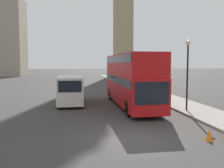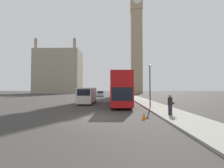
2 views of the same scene
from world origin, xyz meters
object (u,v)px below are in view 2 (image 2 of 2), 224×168
object	(u,v)px
clock_tower	(136,31)
white_van	(87,95)
pedestrian	(170,105)
parked_sedan	(101,94)
red_double_decker_bus	(120,88)
street_lamp	(150,78)

from	to	relation	value
clock_tower	white_van	world-z (taller)	clock_tower
pedestrian	parked_sedan	size ratio (longest dim) A/B	0.35
pedestrian	clock_tower	bearing A→B (deg)	84.12
red_double_decker_bus	parked_sedan	world-z (taller)	red_double_decker_bus
white_van	clock_tower	bearing A→B (deg)	73.82
clock_tower	red_double_decker_bus	world-z (taller)	clock_tower
clock_tower	pedestrian	world-z (taller)	clock_tower
street_lamp	parked_sedan	distance (m)	26.70
street_lamp	parked_sedan	size ratio (longest dim) A/B	1.06
red_double_decker_bus	white_van	distance (m)	5.36
white_van	red_double_decker_bus	bearing A→B (deg)	-19.59
clock_tower	street_lamp	xyz separation A→B (m)	(-6.81, -57.28, -28.15)
clock_tower	parked_sedan	xyz separation A→B (m)	(-15.08, -32.05, -30.94)
clock_tower	pedestrian	size ratio (longest dim) A/B	37.16
pedestrian	street_lamp	bearing A→B (deg)	93.72
red_double_decker_bus	parked_sedan	bearing A→B (deg)	102.45
red_double_decker_bus	pedestrian	bearing A→B (deg)	-66.54
clock_tower	red_double_decker_bus	bearing A→B (deg)	-100.71
clock_tower	street_lamp	size ratio (longest dim) A/B	12.25
clock_tower	parked_sedan	bearing A→B (deg)	-115.20
clock_tower	parked_sedan	world-z (taller)	clock_tower
white_van	street_lamp	world-z (taller)	street_lamp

